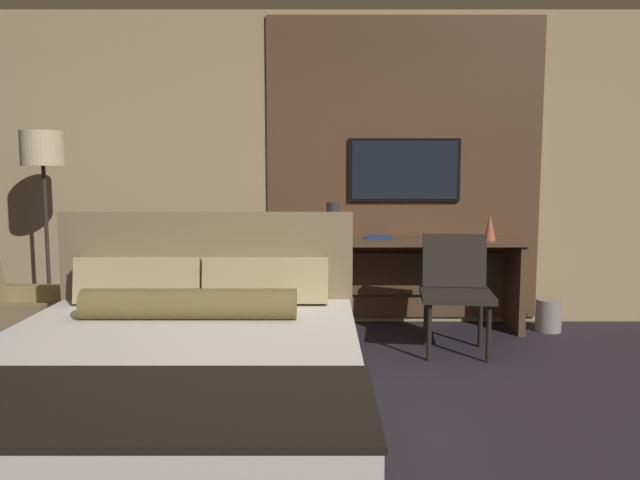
% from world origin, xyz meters
% --- Properties ---
extents(ground_plane, '(16.00, 16.00, 0.00)m').
position_xyz_m(ground_plane, '(0.00, 0.00, 0.00)').
color(ground_plane, '#28232D').
extents(wall_back_tv_panel, '(7.20, 0.09, 2.80)m').
position_xyz_m(wall_back_tv_panel, '(0.11, 2.59, 1.40)').
color(wall_back_tv_panel, tan).
rests_on(wall_back_tv_panel, ground_plane).
extents(bed, '(1.85, 2.24, 1.14)m').
position_xyz_m(bed, '(-0.71, -0.19, 0.34)').
color(bed, '#33281E').
rests_on(bed, ground_plane).
extents(desk, '(1.96, 0.52, 0.80)m').
position_xyz_m(desk, '(0.76, 2.31, 0.55)').
color(desk, brown).
rests_on(desk, ground_plane).
extents(tv, '(1.00, 0.04, 0.56)m').
position_xyz_m(tv, '(0.76, 2.52, 1.40)').
color(tv, black).
extents(desk_chair, '(0.59, 0.58, 0.90)m').
position_xyz_m(desk_chair, '(1.06, 1.66, 0.54)').
color(desk_chair, '#28231E').
rests_on(desk_chair, ground_plane).
extents(armchair_by_window, '(0.79, 0.80, 0.77)m').
position_xyz_m(armchair_by_window, '(-2.17, 1.23, 0.26)').
color(armchair_by_window, olive).
rests_on(armchair_by_window, ground_plane).
extents(floor_lamp, '(0.34, 0.34, 1.72)m').
position_xyz_m(floor_lamp, '(-2.24, 1.99, 1.44)').
color(floor_lamp, '#282623').
rests_on(floor_lamp, ground_plane).
extents(vase_tall, '(0.11, 0.11, 0.33)m').
position_xyz_m(vase_tall, '(0.12, 2.24, 0.96)').
color(vase_tall, '#333338').
rests_on(vase_tall, desk).
extents(vase_short, '(0.11, 0.11, 0.23)m').
position_xyz_m(vase_short, '(1.46, 2.22, 0.91)').
color(vase_short, '#B2563D').
rests_on(vase_short, desk).
extents(book, '(0.24, 0.19, 0.03)m').
position_xyz_m(book, '(0.53, 2.34, 0.81)').
color(book, navy).
rests_on(book, desk).
extents(waste_bin, '(0.22, 0.22, 0.28)m').
position_xyz_m(waste_bin, '(2.00, 2.23, 0.14)').
color(waste_bin, gray).
rests_on(waste_bin, ground_plane).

